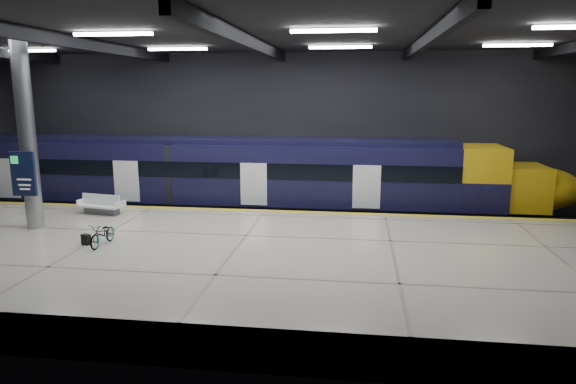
# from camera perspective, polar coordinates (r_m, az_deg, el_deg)

# --- Properties ---
(ground) EXTENTS (30.00, 30.00, 0.00)m
(ground) POSITION_cam_1_polar(r_m,az_deg,el_deg) (19.46, -3.99, -7.13)
(ground) COLOR black
(ground) RESTS_ON ground
(room_shell) EXTENTS (30.10, 16.10, 8.05)m
(room_shell) POSITION_cam_1_polar(r_m,az_deg,el_deg) (18.48, -4.24, 9.95)
(room_shell) COLOR black
(room_shell) RESTS_ON ground
(platform) EXTENTS (30.00, 11.00, 1.10)m
(platform) POSITION_cam_1_polar(r_m,az_deg,el_deg) (16.97, -5.72, -7.98)
(platform) COLOR beige
(platform) RESTS_ON ground
(safety_strip) EXTENTS (30.00, 0.40, 0.01)m
(safety_strip) POSITION_cam_1_polar(r_m,az_deg,el_deg) (21.76, -2.58, -2.12)
(safety_strip) COLOR gold
(safety_strip) RESTS_ON platform
(rails) EXTENTS (30.00, 1.52, 0.16)m
(rails) POSITION_cam_1_polar(r_m,az_deg,el_deg) (24.63, -1.42, -2.98)
(rails) COLOR gray
(rails) RESTS_ON ground
(train) EXTENTS (29.40, 2.84, 3.79)m
(train) POSITION_cam_1_polar(r_m,az_deg,el_deg) (24.60, -5.94, 1.65)
(train) COLOR black
(train) RESTS_ON ground
(bench) EXTENTS (1.98, 1.12, 0.82)m
(bench) POSITION_cam_1_polar(r_m,az_deg,el_deg) (22.55, -20.00, -1.58)
(bench) COLOR #595B60
(bench) RESTS_ON platform
(bicycle) EXTENTS (0.56, 1.49, 0.78)m
(bicycle) POSITION_cam_1_polar(r_m,az_deg,el_deg) (17.96, -19.89, -4.40)
(bicycle) COLOR #99999E
(bicycle) RESTS_ON platform
(pannier_bag) EXTENTS (0.35, 0.28, 0.35)m
(pannier_bag) POSITION_cam_1_polar(r_m,az_deg,el_deg) (18.29, -21.52, -4.93)
(pannier_bag) COLOR black
(pannier_bag) RESTS_ON platform
(info_column) EXTENTS (0.90, 0.78, 6.90)m
(info_column) POSITION_cam_1_polar(r_m,az_deg,el_deg) (20.80, -27.03, 5.44)
(info_column) COLOR #9EA0A5
(info_column) RESTS_ON platform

